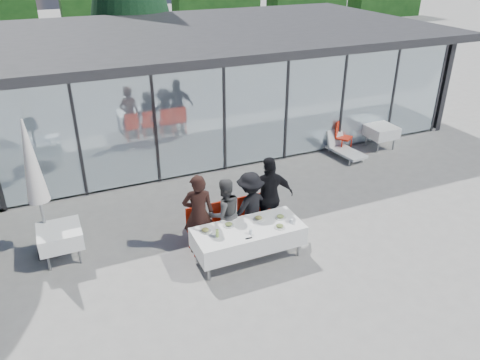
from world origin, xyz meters
The scene contains 26 objects.
ground centered at (0.00, 0.00, 0.00)m, with size 90.00×90.00×0.00m, color gray.
pavilion centered at (2.00, 8.16, 2.15)m, with size 14.80×8.80×3.44m.
treeline centered at (-2.00, 28.00, 2.20)m, with size 62.50×2.00×4.40m.
dining_table centered at (-0.11, -0.11, 0.54)m, with size 2.26×0.96×0.75m.
diner_a centered at (-0.94, 0.55, 0.90)m, with size 0.66×0.66×1.81m, color black.
diner_chair_a centered at (-0.94, 0.64, 0.54)m, with size 0.44×0.44×0.97m.
diner_b centered at (-0.36, 0.55, 0.79)m, with size 0.77×0.77×1.58m, color #4A4A4A.
diner_chair_b centered at (-0.36, 0.64, 0.54)m, with size 0.44×0.44×0.97m.
diner_c centered at (0.24, 0.55, 0.81)m, with size 1.04×1.04×1.61m, color black.
diner_chair_c centered at (0.24, 0.64, 0.54)m, with size 0.44×0.44×0.97m.
diner_d centered at (0.70, 0.55, 0.94)m, with size 1.11×1.11×1.89m, color black.
diner_chair_d centered at (0.70, 0.64, 0.54)m, with size 0.44×0.44×0.97m.
plate_a centered at (-0.96, 0.11, 0.78)m, with size 0.23×0.23×0.07m.
plate_b centered at (-0.45, 0.12, 0.78)m, with size 0.23×0.23×0.07m.
plate_c centered at (0.22, 0.10, 0.78)m, with size 0.23×0.23×0.07m.
plate_d centered at (0.67, -0.04, 0.78)m, with size 0.23×0.23×0.07m.
plate_extra centered at (0.48, -0.36, 0.78)m, with size 0.23×0.23×0.07m.
juice_bottle centered at (-0.80, -0.16, 0.83)m, with size 0.06×0.06×0.16m, color #93BD4E.
drinking_glasses centered at (0.31, -0.32, 0.80)m, with size 1.01×0.10×0.10m.
folded_eyeglasses centered at (-0.26, -0.47, 0.76)m, with size 0.14×0.03×0.01m, color black.
spare_table_left centered at (-3.66, 1.41, 0.55)m, with size 0.86×0.86×0.74m.
spare_table_right centered at (6.22, 3.59, 0.55)m, with size 0.86×0.86×0.74m.
spare_chair_a centered at (4.95, 3.93, 0.54)m, with size 0.61×0.61×0.97m.
spare_chair_b centered at (5.63, 4.29, 0.54)m, with size 0.47×0.47×0.97m.
market_umbrella centered at (-3.91, 1.78, 1.95)m, with size 0.50×0.50×3.00m.
lounger centered at (4.78, 3.56, 0.26)m, with size 0.75×1.39×0.72m.
Camera 1 is at (-3.47, -7.40, 5.93)m, focal length 35.00 mm.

